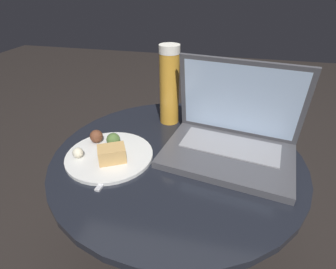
% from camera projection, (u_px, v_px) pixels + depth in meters
% --- Properties ---
extents(ground_plane, '(6.00, 6.00, 0.00)m').
position_uv_depth(ground_plane, '(175.00, 266.00, 0.95)').
color(ground_plane, black).
extents(table, '(0.65, 0.65, 0.50)m').
position_uv_depth(table, '(176.00, 193.00, 0.76)').
color(table, '#515156').
rests_on(table, ground_plane).
extents(laptop, '(0.36, 0.28, 0.24)m').
position_uv_depth(laptop, '(231.00, 136.00, 0.67)').
color(laptop, '#47474C').
rests_on(laptop, table).
extents(beer_glass, '(0.06, 0.06, 0.24)m').
position_uv_depth(beer_glass, '(169.00, 86.00, 0.79)').
color(beer_glass, gold).
rests_on(beer_glass, table).
extents(snack_plate, '(0.22, 0.22, 0.05)m').
position_uv_depth(snack_plate, '(109.00, 153.00, 0.68)').
color(snack_plate, silver).
rests_on(snack_plate, table).
extents(fork, '(0.03, 0.18, 0.00)m').
position_uv_depth(fork, '(119.00, 163.00, 0.65)').
color(fork, silver).
rests_on(fork, table).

